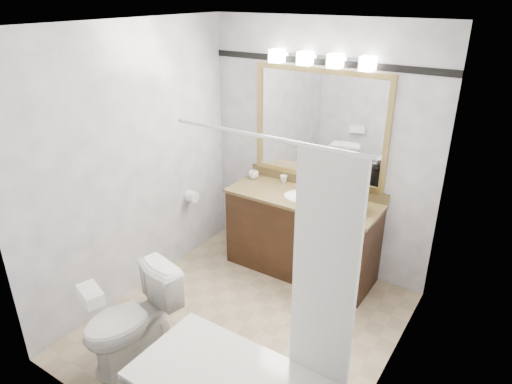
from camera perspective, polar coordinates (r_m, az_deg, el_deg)
room at (r=3.53m, az=-1.51°, el=-0.45°), size 2.42×2.62×2.52m
vanity at (r=4.67m, az=5.72°, el=-5.13°), size 1.53×0.58×0.97m
mirror at (r=4.49m, az=7.88°, el=8.18°), size 1.40×0.04×1.10m
vanity_light_bar at (r=4.31m, az=8.04°, el=16.13°), size 1.02×0.14×0.12m
accent_stripe at (r=4.38m, az=8.40°, el=15.78°), size 2.40×0.01×0.06m
tp_roll at (r=4.88m, az=-8.05°, el=-0.56°), size 0.11×0.12×0.12m
toilet at (r=3.77m, az=-15.33°, el=-15.21°), size 0.59×0.83×0.76m
tissue_box at (r=3.37m, az=-19.96°, el=-11.98°), size 0.25×0.19×0.09m
coffee_maker at (r=4.25m, az=12.57°, el=0.04°), size 0.18×0.22×0.34m
cup_left at (r=4.88m, az=-0.30°, el=2.17°), size 0.11×0.11×0.08m
cup_right at (r=4.80m, az=3.47°, el=1.65°), size 0.09×0.09×0.07m
soap_bottle_a at (r=4.60m, az=6.46°, el=0.82°), size 0.07×0.07×0.12m
soap_bar at (r=4.60m, az=6.09°, el=0.21°), size 0.09×0.07×0.03m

